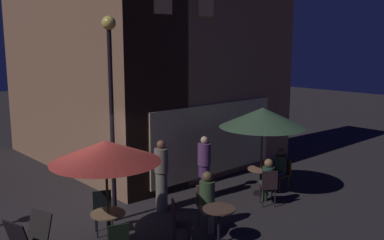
# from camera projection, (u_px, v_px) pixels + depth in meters

# --- Properties ---
(ground_plane) EXTENTS (60.00, 60.00, 0.00)m
(ground_plane) POSITION_uv_depth(u_px,v_px,m) (90.00, 232.00, 9.40)
(ground_plane) COLOR #2A2628
(cafe_building) EXTENTS (6.88, 8.09, 7.27)m
(cafe_building) POSITION_uv_depth(u_px,v_px,m) (135.00, 57.00, 13.68)
(cafe_building) COLOR #9A6C50
(cafe_building) RESTS_ON ground
(street_lamp_near_corner) EXTENTS (0.31, 0.31, 4.63)m
(street_lamp_near_corner) POSITION_uv_depth(u_px,v_px,m) (111.00, 87.00, 9.47)
(street_lamp_near_corner) COLOR black
(street_lamp_near_corner) RESTS_ON ground
(cafe_table_0) EXTENTS (0.68, 0.68, 0.77)m
(cafe_table_0) POSITION_uv_depth(u_px,v_px,m) (108.00, 224.00, 8.51)
(cafe_table_0) COLOR black
(cafe_table_0) RESTS_ON ground
(cafe_table_1) EXTENTS (0.72, 0.72, 0.73)m
(cafe_table_1) POSITION_uv_depth(u_px,v_px,m) (261.00, 176.00, 11.64)
(cafe_table_1) COLOR black
(cafe_table_1) RESTS_ON ground
(cafe_table_2) EXTENTS (0.67, 0.67, 0.77)m
(cafe_table_2) POSITION_uv_depth(u_px,v_px,m) (219.00, 219.00, 8.75)
(cafe_table_2) COLOR black
(cafe_table_2) RESTS_ON ground
(patio_umbrella_0) EXTENTS (2.14, 2.14, 2.22)m
(patio_umbrella_0) POSITION_uv_depth(u_px,v_px,m) (106.00, 152.00, 8.26)
(patio_umbrella_0) COLOR black
(patio_umbrella_0) RESTS_ON ground
(patio_umbrella_1) EXTENTS (2.29, 2.29, 2.39)m
(patio_umbrella_1) POSITION_uv_depth(u_px,v_px,m) (263.00, 118.00, 11.36)
(patio_umbrella_1) COLOR black
(patio_umbrella_1) RESTS_ON ground
(cafe_chair_0) EXTENTS (0.52, 0.52, 0.91)m
(cafe_chair_0) POSITION_uv_depth(u_px,v_px,m) (103.00, 208.00, 9.29)
(cafe_chair_0) COLOR black
(cafe_chair_0) RESTS_ON ground
(cafe_chair_2) EXTENTS (0.48, 0.48, 0.88)m
(cafe_chair_2) POSITION_uv_depth(u_px,v_px,m) (283.00, 171.00, 12.04)
(cafe_chair_2) COLOR brown
(cafe_chair_2) RESTS_ON ground
(cafe_chair_3) EXTENTS (0.54, 0.54, 0.94)m
(cafe_chair_3) POSITION_uv_depth(u_px,v_px,m) (269.00, 184.00, 10.77)
(cafe_chair_3) COLOR black
(cafe_chair_3) RESTS_ON ground
(cafe_chair_4) EXTENTS (0.53, 0.53, 0.95)m
(cafe_chair_4) POSITION_uv_depth(u_px,v_px,m) (206.00, 202.00, 9.58)
(cafe_chair_4) COLOR brown
(cafe_chair_4) RESTS_ON ground
(cafe_chair_5) EXTENTS (0.54, 0.54, 0.97)m
(cafe_chair_5) POSITION_uv_depth(u_px,v_px,m) (178.00, 220.00, 8.61)
(cafe_chair_5) COLOR black
(cafe_chair_5) RESTS_ON ground
(patron_seated_0) EXTENTS (0.53, 0.39, 1.19)m
(patron_seated_0) POSITION_uv_depth(u_px,v_px,m) (279.00, 167.00, 11.94)
(patron_seated_0) COLOR #272749
(patron_seated_0) RESTS_ON ground
(patron_seated_1) EXTENTS (0.47, 0.50, 1.21)m
(patron_seated_1) POSITION_uv_depth(u_px,v_px,m) (267.00, 178.00, 10.90)
(patron_seated_1) COLOR #354D31
(patron_seated_1) RESTS_ON ground
(patron_seated_2) EXTENTS (0.47, 0.53, 1.31)m
(patron_seated_2) POSITION_uv_depth(u_px,v_px,m) (208.00, 197.00, 9.42)
(patron_seated_2) COLOR #74675B
(patron_seated_2) RESTS_ON ground
(patron_standing_3) EXTENTS (0.34, 0.34, 1.77)m
(patron_standing_3) POSITION_uv_depth(u_px,v_px,m) (161.00, 176.00, 10.44)
(patron_standing_3) COLOR slate
(patron_standing_3) RESTS_ON ground
(patron_standing_4) EXTENTS (0.35, 0.35, 1.69)m
(patron_standing_4) POSITION_uv_depth(u_px,v_px,m) (204.00, 168.00, 11.25)
(patron_standing_4) COLOR #532E6A
(patron_standing_4) RESTS_ON ground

